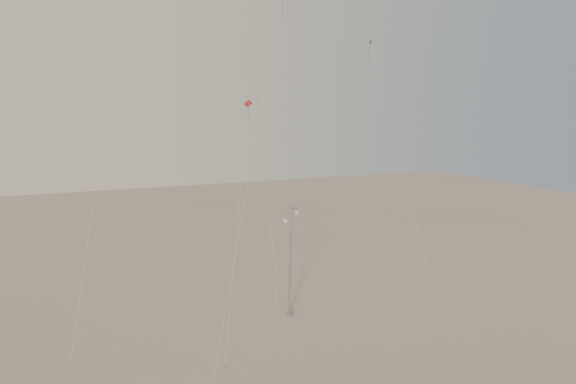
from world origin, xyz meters
name	(u,v)px	position (x,y,z in m)	size (l,w,h in m)	color
ground	(313,358)	(0.00, 0.00, 0.00)	(160.00, 160.00, 0.00)	#A09184
street_lamp	(290,258)	(1.22, 6.59, 4.85)	(1.57, 0.70, 9.10)	gray
kite_1	(271,57)	(0.63, 9.10, 20.58)	(10.81, 15.18, 26.66)	#362F2D
kite_3	(243,165)	(-2.62, 6.54, 12.51)	(4.57, 7.52, 17.28)	maroon
kite_4	(386,107)	(11.45, 8.79, 16.85)	(2.00, 8.90, 22.95)	#362F2D
kite_5	(232,33)	(-0.57, 15.51, 23.31)	(3.48, 7.41, 30.71)	brown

